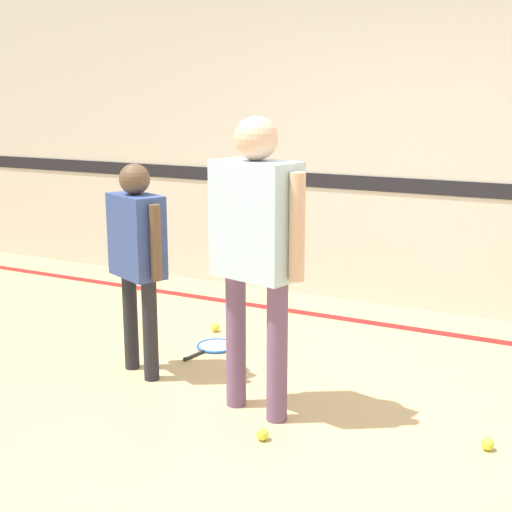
% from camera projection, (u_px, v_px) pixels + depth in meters
% --- Properties ---
extents(ground_plane, '(16.00, 16.00, 0.00)m').
position_uv_depth(ground_plane, '(276.00, 421.00, 3.91)').
color(ground_plane, tan).
extents(wall_back, '(16.00, 0.07, 3.20)m').
position_uv_depth(wall_back, '(408.00, 114.00, 5.66)').
color(wall_back, beige).
rests_on(wall_back, ground_plane).
extents(floor_stripe, '(14.40, 0.10, 0.01)m').
position_uv_depth(floor_stripe, '(379.00, 324.00, 5.54)').
color(floor_stripe, red).
rests_on(floor_stripe, ground_plane).
extents(person_instructor, '(0.61, 0.35, 1.65)m').
position_uv_depth(person_instructor, '(256.00, 235.00, 3.80)').
color(person_instructor, '#6B4C70').
rests_on(person_instructor, ground_plane).
extents(person_student_left, '(0.47, 0.34, 1.35)m').
position_uv_depth(person_student_left, '(137.00, 247.00, 4.39)').
color(person_student_left, '#232328').
rests_on(person_student_left, ground_plane).
extents(racket_spare_on_floor, '(0.33, 0.50, 0.03)m').
position_uv_depth(racket_spare_on_floor, '(215.00, 347.00, 5.03)').
color(racket_spare_on_floor, blue).
rests_on(racket_spare_on_floor, ground_plane).
extents(tennis_ball_near_instructor, '(0.07, 0.07, 0.07)m').
position_uv_depth(tennis_ball_near_instructor, '(262.00, 434.00, 3.70)').
color(tennis_ball_near_instructor, '#CCE038').
rests_on(tennis_ball_near_instructor, ground_plane).
extents(tennis_ball_by_spare_racket, '(0.07, 0.07, 0.07)m').
position_uv_depth(tennis_ball_by_spare_racket, '(215.00, 327.00, 5.37)').
color(tennis_ball_by_spare_racket, '#CCE038').
rests_on(tennis_ball_by_spare_racket, ground_plane).
extents(tennis_ball_stray_left, '(0.07, 0.07, 0.07)m').
position_uv_depth(tennis_ball_stray_left, '(487.00, 444.00, 3.59)').
color(tennis_ball_stray_left, '#CCE038').
rests_on(tennis_ball_stray_left, ground_plane).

